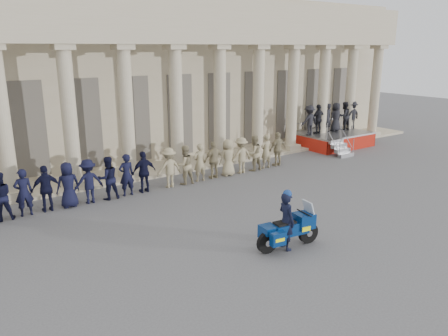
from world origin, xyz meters
TOP-DOWN VIEW (x-y plane):
  - ground at (0.00, 0.00)m, footprint 90.00×90.00m
  - building at (-0.00, 14.74)m, footprint 40.00×12.50m
  - officer_rank at (-3.93, 5.94)m, footprint 21.03×0.69m
  - reviewing_stand at (12.42, 7.67)m, footprint 5.19×4.23m
  - motorcycle at (-0.12, -1.76)m, footprint 2.28×1.00m
  - rider at (-0.24, -1.75)m, footprint 0.53×0.73m

SIDE VIEW (x-z plane):
  - ground at x=0.00m, z-range 0.00..0.00m
  - motorcycle at x=-0.12m, z-range -0.10..1.36m
  - officer_rank at x=-3.93m, z-range 0.00..1.83m
  - rider at x=-0.24m, z-range -0.01..1.95m
  - reviewing_stand at x=12.42m, z-range 0.19..2.93m
  - building at x=0.00m, z-range 0.02..9.02m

